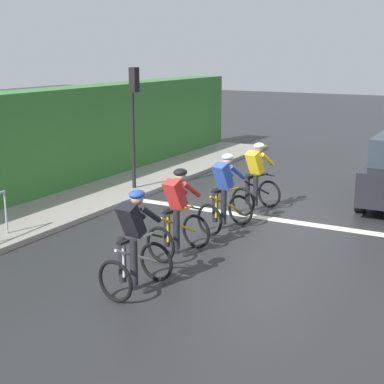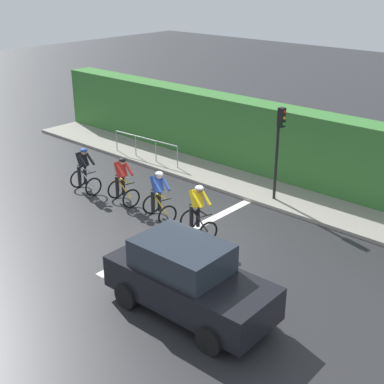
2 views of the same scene
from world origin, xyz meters
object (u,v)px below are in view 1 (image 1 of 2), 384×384
Objects in this scene: cyclist_second at (177,215)px; cyclist_fourth at (256,179)px; cyclist_lead at (134,244)px; traffic_light_near_crossing at (134,110)px; cyclist_mid at (224,194)px.

cyclist_second is 3.53m from cyclist_fourth.
cyclist_lead is 1.00× the size of cyclist_second.
traffic_light_near_crossing is at bearing -5.33° from cyclist_fourth.
cyclist_fourth is (-0.12, -3.53, 0.00)m from cyclist_second.
cyclist_second is at bearing 132.51° from traffic_light_near_crossing.
cyclist_lead is at bearing 91.37° from cyclist_fourth.
cyclist_second is 1.00× the size of cyclist_mid.
traffic_light_near_crossing is at bearing -29.13° from cyclist_mid.
cyclist_lead and cyclist_mid have the same top height.
cyclist_second is (0.24, -1.78, 0.00)m from cyclist_lead.
cyclist_second and cyclist_mid have the same top height.
cyclist_mid is 1.00× the size of cyclist_fourth.
traffic_light_near_crossing is at bearing -56.13° from cyclist_lead.
traffic_light_near_crossing reaches higher than cyclist_fourth.
cyclist_fourth is at bearing -88.63° from cyclist_lead.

